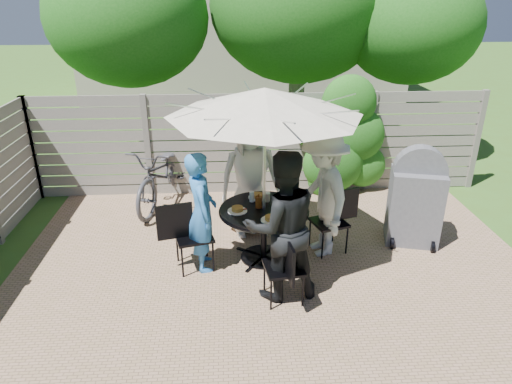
{
  "coord_description": "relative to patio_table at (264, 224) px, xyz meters",
  "views": [
    {
      "loc": [
        -0.58,
        -4.81,
        3.42
      ],
      "look_at": [
        -0.22,
        0.85,
        0.94
      ],
      "focal_mm": 32.0,
      "sensor_mm": 36.0,
      "label": 1
    }
  ],
  "objects": [
    {
      "name": "syrup_jug",
      "position": [
        -0.07,
        0.04,
        0.32
      ],
      "size": [
        0.09,
        0.09,
        0.16
      ],
      "primitive_type": "cylinder",
      "color": "#59280C",
      "rests_on": "patio_table"
    },
    {
      "name": "person_front",
      "position": [
        0.14,
        -0.82,
        0.39
      ],
      "size": [
        1.01,
        0.85,
        1.87
      ],
      "primitive_type": "imported",
      "rotation": [
        0.0,
        0.0,
        3.31
      ],
      "color": "black",
      "rests_on": "ground"
    },
    {
      "name": "plate_front",
      "position": [
        0.06,
        -0.35,
        0.26
      ],
      "size": [
        0.26,
        0.26,
        0.06
      ],
      "color": "white",
      "rests_on": "patio_table"
    },
    {
      "name": "bbq_grill",
      "position": [
        2.23,
        0.36,
        0.13
      ],
      "size": [
        0.84,
        0.73,
        1.49
      ],
      "rotation": [
        0.0,
        0.0,
        -0.26
      ],
      "color": "#59585D",
      "rests_on": "ground"
    },
    {
      "name": "patio_table",
      "position": [
        0.0,
        0.0,
        0.0
      ],
      "size": [
        1.37,
        1.37,
        0.78
      ],
      "rotation": [
        0.0,
        0.0,
        0.17
      ],
      "color": "black",
      "rests_on": "ground"
    },
    {
      "name": "plate_back",
      "position": [
        -0.06,
        0.35,
        0.26
      ],
      "size": [
        0.26,
        0.26,
        0.06
      ],
      "color": "white",
      "rests_on": "patio_table"
    },
    {
      "name": "person_right",
      "position": [
        0.82,
        0.14,
        0.36
      ],
      "size": [
        0.86,
        1.26,
        1.8
      ],
      "primitive_type": "imported",
      "rotation": [
        0.0,
        0.0,
        4.88
      ],
      "color": "beige",
      "rests_on": "ground"
    },
    {
      "name": "coffee_cup",
      "position": [
        0.06,
        0.23,
        0.3
      ],
      "size": [
        0.08,
        0.08,
        0.12
      ],
      "primitive_type": "cylinder",
      "color": "#C6B293",
      "rests_on": "patio_table"
    },
    {
      "name": "person_back",
      "position": [
        -0.14,
        0.82,
        0.38
      ],
      "size": [
        0.99,
        0.73,
        1.84
      ],
      "primitive_type": "imported",
      "rotation": [
        0.0,
        0.0,
        6.45
      ],
      "color": "silver",
      "rests_on": "ground"
    },
    {
      "name": "glass_front",
      "position": [
        0.15,
        -0.24,
        0.31
      ],
      "size": [
        0.07,
        0.07,
        0.14
      ],
      "primitive_type": "cylinder",
      "color": "silver",
      "rests_on": "patio_table"
    },
    {
      "name": "chair_right",
      "position": [
        0.95,
        0.17,
        -0.26
      ],
      "size": [
        0.71,
        0.56,
        0.93
      ],
      "rotation": [
        0.0,
        0.0,
        3.44
      ],
      "color": "black",
      "rests_on": "ground"
    },
    {
      "name": "chair_front",
      "position": [
        0.16,
        -0.95,
        -0.27
      ],
      "size": [
        0.49,
        0.69,
        0.92
      ],
      "rotation": [
        0.0,
        0.0,
        1.69
      ],
      "color": "black",
      "rests_on": "ground"
    },
    {
      "name": "backyard_envelope",
      "position": [
        0.21,
        9.64,
        2.06
      ],
      "size": [
        60.0,
        60.0,
        5.0
      ],
      "color": "#36561B",
      "rests_on": "ground"
    },
    {
      "name": "person_left",
      "position": [
        -0.82,
        -0.14,
        0.27
      ],
      "size": [
        0.49,
        0.65,
        1.63
      ],
      "primitive_type": "imported",
      "rotation": [
        0.0,
        0.0,
        8.02
      ],
      "color": "#2B6FBB",
      "rests_on": "ground"
    },
    {
      "name": "plate_left",
      "position": [
        -0.35,
        -0.06,
        0.26
      ],
      "size": [
        0.26,
        0.26,
        0.06
      ],
      "color": "white",
      "rests_on": "patio_table"
    },
    {
      "name": "chair_left",
      "position": [
        -0.95,
        -0.17,
        -0.25
      ],
      "size": [
        0.75,
        0.57,
        0.98
      ],
      "rotation": [
        0.0,
        0.0,
        6.54
      ],
      "color": "black",
      "rests_on": "ground"
    },
    {
      "name": "plate_right",
      "position": [
        0.35,
        0.06,
        0.26
      ],
      "size": [
        0.26,
        0.26,
        0.06
      ],
      "color": "white",
      "rests_on": "patio_table"
    },
    {
      "name": "glass_right",
      "position": [
        0.24,
        0.15,
        0.31
      ],
      "size": [
        0.07,
        0.07,
        0.14
      ],
      "primitive_type": "cylinder",
      "color": "silver",
      "rests_on": "patio_table"
    },
    {
      "name": "umbrella",
      "position": [
        0.0,
        0.0,
        1.67
      ],
      "size": [
        2.84,
        2.84,
        2.38
      ],
      "rotation": [
        0.0,
        0.0,
        0.17
      ],
      "color": "silver",
      "rests_on": "ground"
    },
    {
      "name": "plate_extra",
      "position": [
        0.23,
        -0.27,
        0.26
      ],
      "size": [
        0.24,
        0.24,
        0.06
      ],
      "color": "white",
      "rests_on": "patio_table"
    },
    {
      "name": "bicycle",
      "position": [
        -1.58,
        1.95,
        0.01
      ],
      "size": [
        1.25,
        2.22,
        1.11
      ],
      "primitive_type": "imported",
      "rotation": [
        0.0,
        0.0,
        -0.26
      ],
      "color": "#333338",
      "rests_on": "ground"
    },
    {
      "name": "chair_back",
      "position": [
        -0.16,
        0.95,
        -0.28
      ],
      "size": [
        0.47,
        0.65,
        0.87
      ],
      "rotation": [
        0.0,
        0.0,
        4.83
      ],
      "color": "black",
      "rests_on": "ground"
    },
    {
      "name": "glass_back",
      "position": [
        -0.15,
        0.24,
        0.31
      ],
      "size": [
        0.07,
        0.07,
        0.14
      ],
      "primitive_type": "cylinder",
      "color": "silver",
      "rests_on": "patio_table"
    }
  ]
}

